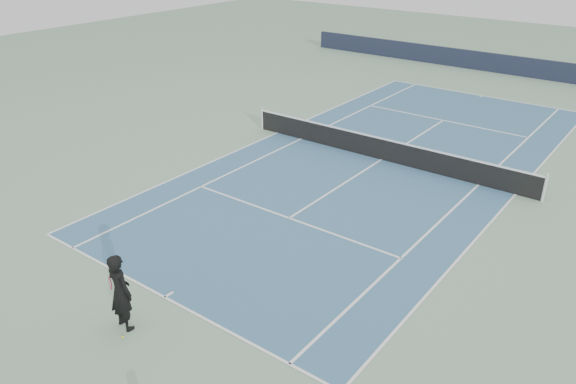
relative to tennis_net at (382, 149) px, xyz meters
The scene contains 6 objects.
ground 0.50m from the tennis_net, ahead, with size 80.00×80.00×0.00m, color gray.
court_surface 0.50m from the tennis_net, ahead, with size 10.97×23.77×0.01m, color #376282.
tennis_net is the anchor object (origin of this frame).
windscreen_far 17.89m from the tennis_net, 90.00° to the left, with size 30.00×0.25×1.20m, color black.
tennis_player 13.25m from the tennis_net, 89.51° to the right, with size 0.86×0.63×2.04m.
tennis_ball 13.58m from the tennis_net, 88.24° to the right, with size 0.07×0.07×0.07m, color yellow.
Camera 1 is at (9.88, -19.59, 8.94)m, focal length 35.00 mm.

